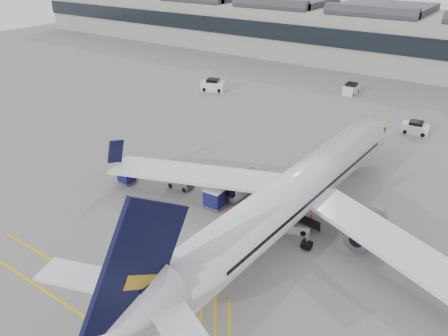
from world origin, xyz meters
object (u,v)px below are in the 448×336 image
Objects in this scene: airliner_main at (293,195)px; ramp_agent_a at (250,179)px; ramp_agent_b at (228,216)px; pushback_tug at (181,182)px; baggage_cart_a at (214,198)px; belt_loader at (285,222)px.

airliner_main is 25.47× the size of ramp_agent_a.
ramp_agent_b is (2.10, -7.15, -0.03)m from ramp_agent_a.
airliner_main is 17.05× the size of pushback_tug.
baggage_cart_a is 1.21× the size of ramp_agent_b.
belt_loader is 3.25× the size of ramp_agent_b.
ramp_agent_b is (-4.64, -2.30, 0.20)m from belt_loader.
airliner_main reaches higher than ramp_agent_b.
belt_loader is 2.69× the size of baggage_cart_a.
airliner_main is 8.12m from baggage_cart_a.
belt_loader is at bearing 3.66° from baggage_cart_a.
pushback_tug is at bearing 165.29° from baggage_cart_a.
ramp_agent_b is (-4.98, -2.75, -2.57)m from airliner_main.
ramp_agent_b is at bearing -135.60° from ramp_agent_a.
ramp_agent_b is at bearing -32.02° from baggage_cart_a.
ramp_agent_b is at bearing -23.39° from pushback_tug.
belt_loader is (-0.34, -0.45, -2.77)m from airliner_main.
belt_loader is at bearing 169.78° from ramp_agent_b.
baggage_cart_a reaches higher than pushback_tug.
pushback_tug is at bearing -176.95° from airliner_main.
pushback_tug is (-7.95, 2.75, -0.21)m from ramp_agent_b.
airliner_main is 2.82m from belt_loader.
belt_loader is 12.59m from pushback_tug.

